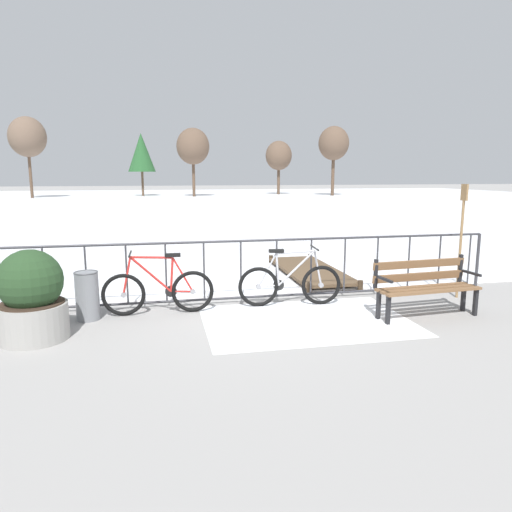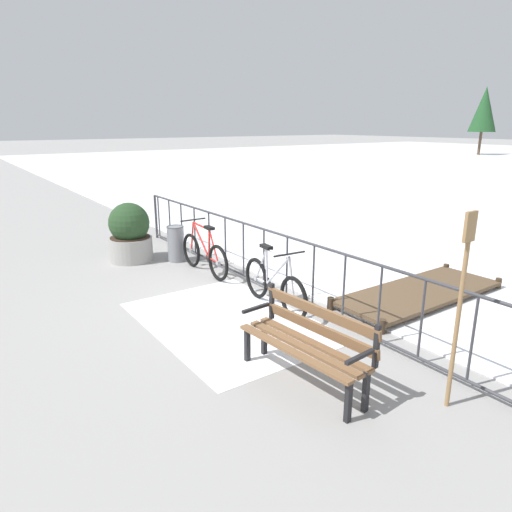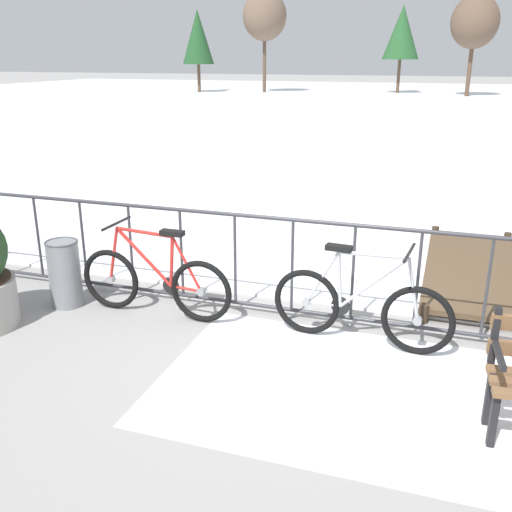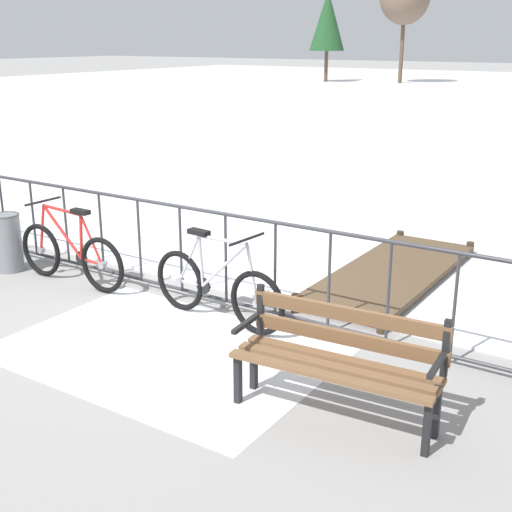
% 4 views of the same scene
% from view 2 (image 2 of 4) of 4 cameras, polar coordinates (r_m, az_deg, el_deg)
% --- Properties ---
extents(ground_plane, '(160.00, 160.00, 0.00)m').
position_cam_2_polar(ground_plane, '(7.87, 0.95, -4.14)').
color(ground_plane, gray).
extents(snow_patch, '(3.03, 2.10, 0.01)m').
position_cam_2_polar(snow_patch, '(6.65, -3.54, -8.06)').
color(snow_patch, white).
rests_on(snow_patch, ground).
extents(railing_fence, '(9.06, 0.06, 1.07)m').
position_cam_2_polar(railing_fence, '(7.69, 0.97, -0.23)').
color(railing_fence, '#38383D').
rests_on(railing_fence, ground).
extents(bicycle_near_railing, '(1.71, 0.52, 0.97)m').
position_cam_2_polar(bicycle_near_railing, '(6.98, 2.22, -3.64)').
color(bicycle_near_railing, black).
rests_on(bicycle_near_railing, ground).
extents(bicycle_second, '(1.71, 0.52, 0.97)m').
position_cam_2_polar(bicycle_second, '(8.65, -6.45, 0.21)').
color(bicycle_second, black).
rests_on(bicycle_second, ground).
extents(park_bench, '(1.63, 0.61, 0.89)m').
position_cam_2_polar(park_bench, '(5.04, 6.48, -10.07)').
color(park_bench, brown).
rests_on(park_bench, ground).
extents(planter_with_shrub, '(0.87, 0.87, 1.20)m').
position_cam_2_polar(planter_with_shrub, '(9.71, -15.38, 2.71)').
color(planter_with_shrub, '#9E9B96').
rests_on(planter_with_shrub, ground).
extents(trash_bin, '(0.35, 0.35, 0.73)m').
position_cam_2_polar(trash_bin, '(9.51, -9.91, 1.56)').
color(trash_bin, gray).
rests_on(trash_bin, ground).
extents(oar_upright, '(0.04, 0.16, 1.98)m').
position_cam_2_polar(oar_upright, '(4.73, 24.03, -5.00)').
color(oar_upright, '#937047').
rests_on(oar_upright, ground).
extents(wooden_dock, '(1.10, 3.07, 0.20)m').
position_cam_2_polar(wooden_dock, '(7.85, 19.61, -4.24)').
color(wooden_dock, brown).
rests_on(wooden_dock, ground).
extents(tree_east_mid, '(2.29, 2.29, 5.78)m').
position_cam_2_polar(tree_east_mid, '(46.40, 26.45, 15.96)').
color(tree_east_mid, brown).
rests_on(tree_east_mid, ground).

